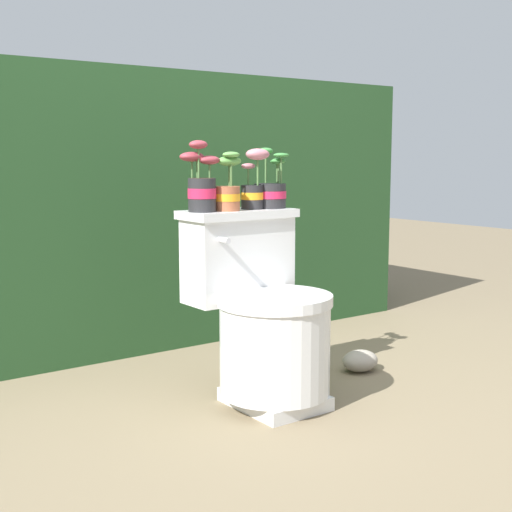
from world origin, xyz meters
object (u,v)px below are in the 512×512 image
object	(u,v)px
garden_stone	(360,361)
potted_plant_middle	(253,185)
potted_plant_midleft	(228,189)
toilet	(264,319)
potted_plant_left	(201,184)
potted_plant_midright	(271,191)

from	to	relation	value
garden_stone	potted_plant_middle	bearing A→B (deg)	168.13
potted_plant_midleft	toilet	bearing A→B (deg)	-68.23
potted_plant_middle	garden_stone	distance (m)	0.86
toilet	potted_plant_left	size ratio (longest dim) A/B	2.73
toilet	garden_stone	distance (m)	0.59
potted_plant_midleft	garden_stone	xyz separation A→B (m)	(0.58, -0.09, -0.71)
toilet	potted_plant_left	world-z (taller)	potted_plant_left
potted_plant_left	garden_stone	bearing A→B (deg)	-9.09
potted_plant_left	potted_plant_midleft	size ratio (longest dim) A/B	1.19
toilet	potted_plant_midleft	world-z (taller)	potted_plant_midleft
toilet	potted_plant_midright	xyz separation A→B (m)	(0.15, 0.16, 0.44)
potted_plant_midleft	potted_plant_midright	xyz separation A→B (m)	(0.20, 0.02, -0.01)
toilet	garden_stone	size ratio (longest dim) A/B	4.28
potted_plant_midleft	garden_stone	distance (m)	0.92
potted_plant_midleft	potted_plant_middle	world-z (taller)	potted_plant_middle
toilet	garden_stone	bearing A→B (deg)	5.07
potted_plant_left	potted_plant_middle	distance (m)	0.22
potted_plant_midleft	potted_plant_middle	distance (m)	0.12
toilet	potted_plant_midright	world-z (taller)	potted_plant_midright
potted_plant_middle	potted_plant_left	bearing A→B (deg)	177.03
potted_plant_midleft	potted_plant_midright	bearing A→B (deg)	4.42
potted_plant_midright	potted_plant_left	bearing A→B (deg)	179.95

